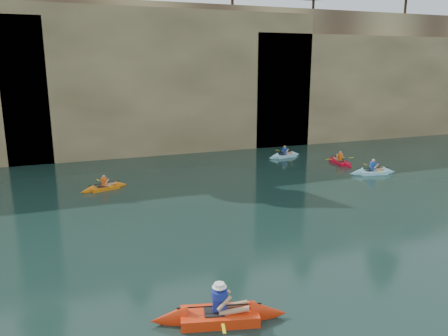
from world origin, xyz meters
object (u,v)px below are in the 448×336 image
object	(u,v)px
main_kayaker	(219,315)
kayaker_ltblue_near	(373,172)
kayaker_orange	(104,187)
kayaker_red_far	(340,162)

from	to	relation	value
main_kayaker	kayaker_ltblue_near	xyz separation A→B (m)	(15.09, 12.05, -0.04)
kayaker_ltblue_near	kayaker_orange	bearing A→B (deg)	-177.92
kayaker_red_far	kayaker_ltblue_near	bearing A→B (deg)	-173.12
main_kayaker	kayaker_orange	distance (m)	14.69
main_kayaker	kayaker_red_far	bearing A→B (deg)	60.41
kayaker_ltblue_near	kayaker_red_far	xyz separation A→B (m)	(-0.17, 3.31, -0.01)
kayaker_orange	kayaker_red_far	bearing A→B (deg)	-14.42
main_kayaker	kayaker_ltblue_near	world-z (taller)	main_kayaker
kayaker_orange	kayaker_red_far	world-z (taller)	kayaker_red_far
kayaker_orange	kayaker_ltblue_near	bearing A→B (deg)	-25.75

